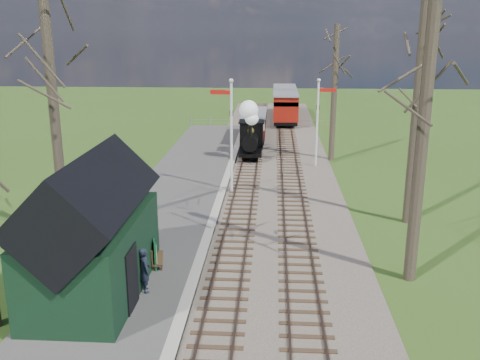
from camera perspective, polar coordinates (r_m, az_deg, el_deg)
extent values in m
ellipsoid|color=#385B23|center=(80.14, -15.88, -1.80)|extent=(57.60, 36.00, 16.20)
ellipsoid|color=#385B23|center=(81.85, 9.39, -3.44)|extent=(70.40, 44.00, 19.80)
ellipsoid|color=#385B23|center=(86.18, -2.88, -1.11)|extent=(64.00, 40.00, 18.00)
cube|color=brown|center=(34.98, 3.15, 1.52)|extent=(8.00, 60.00, 0.10)
cube|color=brown|center=(35.01, 0.20, 1.71)|extent=(0.07, 60.00, 0.12)
cube|color=brown|center=(34.97, 1.84, 1.68)|extent=(0.07, 60.00, 0.12)
cube|color=#38281C|center=(35.00, 1.02, 1.63)|extent=(1.60, 60.00, 0.09)
cube|color=brown|center=(34.96, 4.46, 1.64)|extent=(0.07, 60.00, 0.12)
cube|color=brown|center=(34.99, 6.10, 1.61)|extent=(0.07, 60.00, 0.12)
cube|color=#38281C|center=(34.98, 5.28, 1.55)|extent=(1.60, 60.00, 0.09)
cube|color=#474442|center=(27.74, -7.00, -2.32)|extent=(5.00, 44.00, 0.20)
cube|color=#B2AD9E|center=(27.41, -2.27, -2.42)|extent=(0.40, 44.00, 0.21)
cube|color=black|center=(18.39, -15.31, -7.76)|extent=(3.00, 6.00, 2.60)
cube|color=black|center=(17.75, -15.74, -2.28)|extent=(3.25, 6.30, 3.25)
cube|color=black|center=(17.22, -11.43, -10.28)|extent=(0.06, 1.20, 2.00)
cylinder|color=silver|center=(28.55, -0.92, 4.35)|extent=(0.14, 0.14, 6.00)
sphere|color=silver|center=(28.10, -0.95, 10.55)|extent=(0.24, 0.24, 0.24)
cube|color=#B7140F|center=(28.21, -2.07, 9.34)|extent=(1.10, 0.08, 0.22)
cube|color=black|center=(28.31, -0.93, 7.13)|extent=(0.18, 0.06, 0.30)
cylinder|color=silver|center=(34.52, 8.22, 5.77)|extent=(0.14, 0.14, 5.50)
sphere|color=silver|center=(34.15, 8.41, 10.49)|extent=(0.24, 0.24, 0.24)
cube|color=#B7140F|center=(34.25, 9.30, 9.46)|extent=(1.10, 0.08, 0.22)
cube|color=black|center=(34.34, 8.30, 7.66)|extent=(0.18, 0.06, 0.30)
cylinder|color=#382D23|center=(22.90, -19.23, 6.97)|extent=(0.41, 0.41, 11.00)
cylinder|color=#382D23|center=(18.76, 19.09, 6.74)|extent=(0.42, 0.42, 12.00)
cylinder|color=#382D23|center=(24.98, 18.25, 6.56)|extent=(0.40, 0.40, 10.00)
cylinder|color=#382D23|center=(36.35, 10.00, 8.99)|extent=(0.39, 0.39, 9.00)
cube|color=slate|center=(48.56, 2.15, 6.42)|extent=(12.60, 0.02, 0.01)
cube|color=slate|center=(48.61, 2.14, 6.07)|extent=(12.60, 0.02, 0.02)
cylinder|color=slate|center=(48.60, 2.14, 6.13)|extent=(0.08, 0.08, 1.00)
cube|color=black|center=(36.90, 1.17, 3.18)|extent=(1.52, 3.57, 0.22)
cylinder|color=black|center=(36.21, 1.14, 4.24)|extent=(0.98, 2.32, 0.98)
cube|color=black|center=(37.77, 1.25, 4.86)|extent=(1.61, 1.43, 1.79)
cylinder|color=black|center=(35.18, 1.08, 5.23)|extent=(0.25, 0.25, 0.71)
sphere|color=#B89436|center=(36.35, 1.17, 5.29)|extent=(0.46, 0.46, 0.46)
sphere|color=white|center=(35.03, 1.26, 6.59)|extent=(0.89, 0.89, 0.89)
sphere|color=white|center=(35.04, 0.94, 7.48)|extent=(1.25, 1.25, 1.25)
cylinder|color=black|center=(35.91, 0.30, 2.64)|extent=(0.09, 0.57, 0.57)
cylinder|color=black|center=(35.87, 1.89, 2.61)|extent=(0.09, 0.57, 0.57)
cube|color=black|center=(42.79, 1.52, 4.82)|extent=(1.70, 6.25, 0.27)
cube|color=#591914|center=(42.69, 1.53, 5.53)|extent=(1.79, 6.25, 0.80)
cube|color=beige|center=(42.55, 1.54, 6.59)|extent=(1.79, 6.25, 0.80)
cube|color=slate|center=(42.49, 1.54, 7.19)|extent=(1.88, 6.43, 0.11)
cube|color=black|center=(50.35, 4.84, 6.52)|extent=(2.10, 5.52, 0.33)
cube|color=maroon|center=(50.24, 4.85, 7.27)|extent=(2.21, 5.52, 0.99)
cube|color=beige|center=(50.11, 4.88, 8.39)|extent=(2.21, 5.52, 0.99)
cube|color=slate|center=(50.04, 4.89, 9.02)|extent=(2.32, 5.74, 0.13)
cube|color=black|center=(55.78, 4.73, 7.44)|extent=(2.10, 5.52, 0.33)
cube|color=maroon|center=(55.69, 4.75, 8.11)|extent=(2.21, 5.52, 0.99)
cube|color=beige|center=(55.56, 4.77, 9.12)|extent=(2.21, 5.52, 0.99)
cube|color=slate|center=(55.50, 4.79, 9.69)|extent=(2.32, 5.74, 0.13)
cube|color=#0E4320|center=(20.03, -9.13, -7.72)|extent=(0.32, 0.74, 1.10)
cube|color=silver|center=(20.03, -8.99, -7.71)|extent=(0.23, 0.62, 0.90)
cube|color=#432E18|center=(20.40, -8.78, -8.25)|extent=(0.65, 1.42, 0.06)
cube|color=#432E18|center=(20.30, -9.31, -7.59)|extent=(0.31, 1.35, 0.59)
cube|color=#432E18|center=(19.90, -8.71, -9.29)|extent=(0.06, 0.06, 0.20)
cube|color=#432E18|center=(21.01, -8.82, -7.90)|extent=(0.06, 0.06, 0.20)
imported|color=black|center=(18.26, -10.12, -9.42)|extent=(0.57, 0.67, 1.54)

